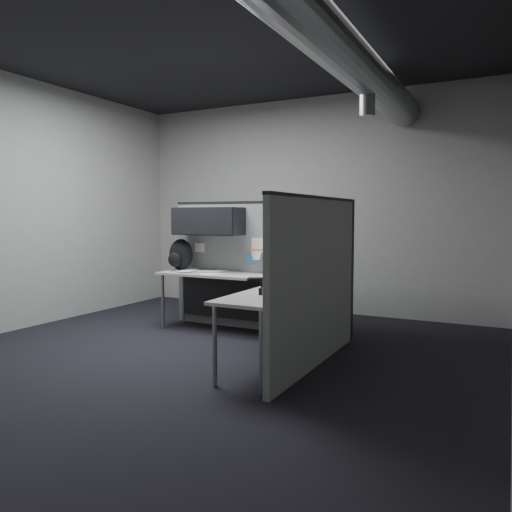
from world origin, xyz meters
The scene contains 12 objects.
room centered at (0.56, 0.00, 2.10)m, with size 5.62×5.62×3.22m.
partition_back centered at (-0.25, 1.23, 1.00)m, with size 2.44×0.42×1.63m.
partition_right centered at (1.10, 0.22, 0.82)m, with size 0.07×2.23×1.63m.
desk centered at (0.15, 0.70, 0.61)m, with size 2.31×2.11×0.73m.
monitor centered at (0.67, 0.97, 0.99)m, with size 0.59×0.59×0.50m.
keyboard centered at (0.36, 0.60, 0.75)m, with size 0.42×0.34×0.04m.
mouse centered at (0.74, 0.37, 0.75)m, with size 0.29×0.29×0.05m.
phone centered at (0.83, -0.20, 0.77)m, with size 0.22×0.24×0.11m.
bottles centered at (1.00, -0.50, 0.77)m, with size 0.14×0.17×0.08m.
cup centered at (0.89, -0.45, 0.78)m, with size 0.07×0.07×0.10m, color beige.
papers centered at (-0.81, 1.04, 0.74)m, with size 0.77×0.58×0.02m.
backpack centered at (-1.11, 1.05, 0.93)m, with size 0.40×0.40×0.41m.
Camera 1 is at (2.76, -4.29, 1.44)m, focal length 35.00 mm.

